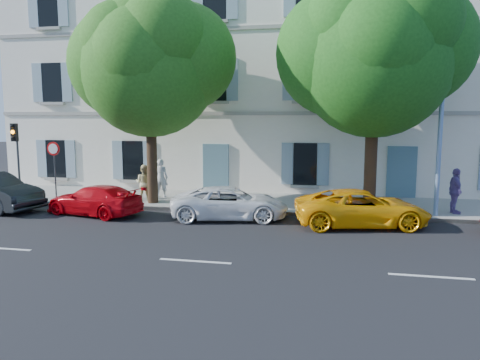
% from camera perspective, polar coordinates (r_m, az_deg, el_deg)
% --- Properties ---
extents(ground, '(90.00, 90.00, 0.00)m').
position_cam_1_polar(ground, '(16.58, -1.38, -5.74)').
color(ground, black).
extents(sidewalk, '(36.00, 4.50, 0.15)m').
position_cam_1_polar(sidewalk, '(20.82, 1.39, -2.70)').
color(sidewalk, '#A09E96').
rests_on(sidewalk, ground).
extents(kerb, '(36.00, 0.16, 0.16)m').
position_cam_1_polar(kerb, '(18.73, 0.20, -3.89)').
color(kerb, '#9E998E').
rests_on(kerb, ground).
extents(building, '(28.00, 7.00, 12.00)m').
position_cam_1_polar(building, '(26.23, 3.74, 12.47)').
color(building, white).
rests_on(building, ground).
extents(car_red_coupe, '(4.33, 2.56, 1.18)m').
position_cam_1_polar(car_red_coupe, '(19.32, -17.33, -2.35)').
color(car_red_coupe, '#C2050E').
rests_on(car_red_coupe, ground).
extents(car_white_coupe, '(4.70, 2.82, 1.22)m').
position_cam_1_polar(car_white_coupe, '(17.71, -1.27, -2.83)').
color(car_white_coupe, white).
rests_on(car_white_coupe, ground).
extents(car_yellow_supercar, '(5.02, 3.06, 1.30)m').
position_cam_1_polar(car_yellow_supercar, '(17.11, 14.62, -3.33)').
color(car_yellow_supercar, '#FFAD0A').
rests_on(car_yellow_supercar, ground).
extents(tree_left, '(5.65, 5.65, 8.76)m').
position_cam_1_polar(tree_left, '(20.40, -10.96, 13.06)').
color(tree_left, '#3A2819').
rests_on(tree_left, sidewalk).
extents(tree_right, '(5.89, 5.89, 9.07)m').
position_cam_1_polar(tree_right, '(18.98, 16.09, 13.84)').
color(tree_right, '#3A2819').
rests_on(tree_right, sidewalk).
extents(traffic_light, '(0.28, 0.38, 3.40)m').
position_cam_1_polar(traffic_light, '(23.22, -25.66, 3.92)').
color(traffic_light, '#383A3D').
rests_on(traffic_light, sidewalk).
extents(road_sign, '(0.60, 0.08, 2.60)m').
position_cam_1_polar(road_sign, '(22.15, -21.73, 2.47)').
color(road_sign, '#383A3D').
rests_on(road_sign, sidewalk).
extents(street_lamp, '(0.32, 1.80, 8.41)m').
position_cam_1_polar(street_lamp, '(18.69, 23.59, 10.34)').
color(street_lamp, '#7293BF').
rests_on(street_lamp, sidewalk).
extents(pedestrian_a, '(0.71, 0.52, 1.78)m').
position_cam_1_polar(pedestrian_a, '(21.80, -9.63, 0.24)').
color(pedestrian_a, silver).
rests_on(pedestrian_a, sidewalk).
extents(pedestrian_b, '(0.82, 0.66, 1.60)m').
position_cam_1_polar(pedestrian_b, '(21.07, -11.62, -0.33)').
color(pedestrian_b, '#D5C788').
rests_on(pedestrian_b, sidewalk).
extents(pedestrian_c, '(0.57, 1.08, 1.75)m').
position_cam_1_polar(pedestrian_c, '(19.73, 24.77, -1.23)').
color(pedestrian_c, '#695298').
rests_on(pedestrian_c, sidewalk).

